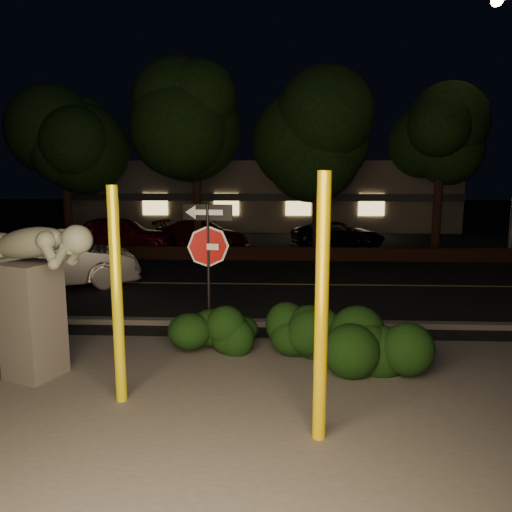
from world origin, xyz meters
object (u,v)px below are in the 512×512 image
Objects in this scene: sculpture at (32,283)px; parked_car_red at (120,234)px; yellow_pole_right at (322,311)px; parked_car_dark at (338,235)px; signpost at (208,247)px; silver_sedan at (51,261)px; parked_car_darkred at (202,234)px; yellow_pole_left at (117,297)px.

sculpture is 13.20m from parked_car_red.
yellow_pole_right is 16.77m from parked_car_dark.
signpost is 13.96m from parked_car_dark.
parked_car_dark is (4.00, 13.30, -1.38)m from signpost.
yellow_pole_right is 3.79m from signpost.
silver_sedan is 1.15× the size of parked_car_darkred.
silver_sedan is at bearing 131.67° from yellow_pole_right.
parked_car_red is at bearing 89.25° from parked_car_dark.
yellow_pole_left reaches higher than parked_car_darkred.
parked_car_dark is at bearing -81.86° from parked_car_red.
yellow_pole_left is 1.85m from sculpture.
parked_car_dark is at bearing 72.38° from yellow_pole_left.
yellow_pole_left is 0.76× the size of parked_car_dark.
parked_car_red is at bearing 121.14° from signpost.
parked_car_red is (-5.38, 11.33, -1.19)m from signpost.
signpost is 12.60m from parked_car_red.
yellow_pole_right is at bearing 160.01° from parked_car_dark.
parked_car_red is 3.63m from parked_car_darkred.
signpost is (-1.85, 3.29, 0.28)m from yellow_pole_right.
parked_car_dark is (9.38, 1.97, -0.20)m from parked_car_red.
parked_car_red reaches higher than parked_car_dark.
silver_sedan is (-7.15, 8.03, -0.88)m from yellow_pole_right.
yellow_pole_right reaches higher than parked_car_darkred.
parked_car_dark is at bearing -76.03° from parked_car_darkred.
parked_car_dark is (4.98, 15.68, -1.01)m from yellow_pole_left.
parked_car_darkred is at bearing -45.53° from silver_sedan.
signpost is 13.20m from parked_car_darkred.
sculpture is 14.55m from parked_car_darkred.
parked_car_darkred is at bearing 94.30° from yellow_pole_left.
parked_car_dark is (9.29, 8.57, -0.23)m from silver_sedan.
silver_sedan is (-4.32, 7.11, -0.78)m from yellow_pole_left.
yellow_pole_right is 1.22× the size of signpost.
yellow_pole_right reaches higher than yellow_pole_left.
parked_car_red is (-2.74, 12.89, -0.81)m from sculpture.
yellow_pole_left is 14.42m from parked_car_red.
sculpture is at bearing -143.73° from signpost.
sculpture is at bearing 178.43° from silver_sedan.
silver_sedan is 6.60m from parked_car_red.
sculpture reaches higher than parked_car_red.
yellow_pole_right is 0.74× the size of parked_car_red.
yellow_pole_left reaches higher than parked_car_red.
yellow_pole_left reaches higher than parked_car_dark.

